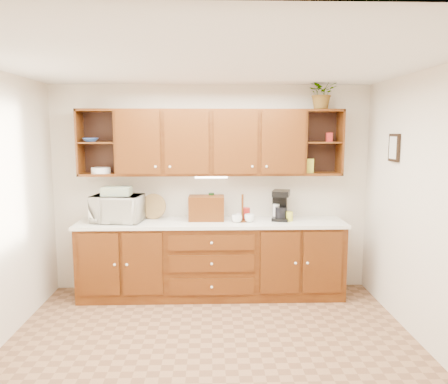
{
  "coord_description": "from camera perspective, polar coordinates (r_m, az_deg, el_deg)",
  "views": [
    {
      "loc": [
        -0.01,
        -3.78,
        2.03
      ],
      "look_at": [
        0.14,
        1.15,
        1.34
      ],
      "focal_mm": 35.0,
      "sensor_mm": 36.0,
      "label": 1
    }
  ],
  "objects": [
    {
      "name": "wicker_basket",
      "position": [
        5.42,
        -13.68,
        -3.16
      ],
      "size": [
        0.27,
        0.27,
        0.13
      ],
      "primitive_type": "cylinder",
      "rotation": [
        0.0,
        0.0,
        0.12
      ],
      "color": "olive",
      "rests_on": "countertop"
    },
    {
      "name": "pantry_box_red",
      "position": [
        5.55,
        13.58,
        6.98
      ],
      "size": [
        0.08,
        0.07,
        0.11
      ],
      "primitive_type": "cube",
      "rotation": [
        0.0,
        0.0,
        -0.1
      ],
      "color": "#AB1D18",
      "rests_on": "upper_cabinets"
    },
    {
      "name": "base_cabinets",
      "position": [
        5.46,
        -1.63,
        -8.85
      ],
      "size": [
        3.2,
        0.6,
        0.9
      ],
      "primitive_type": "cube",
      "color": "#3C1806",
      "rests_on": "floor"
    },
    {
      "name": "floor",
      "position": [
        4.28,
        -1.55,
        -20.29
      ],
      "size": [
        4.0,
        4.0,
        0.0
      ],
      "primitive_type": "plane",
      "color": "#8E6341",
      "rests_on": "ground"
    },
    {
      "name": "microwave",
      "position": [
        5.42,
        -13.75,
        -2.11
      ],
      "size": [
        0.63,
        0.47,
        0.32
      ],
      "primitive_type": "imported",
      "rotation": [
        0.0,
        0.0,
        -0.13
      ],
      "color": "white",
      "rests_on": "countertop"
    },
    {
      "name": "upper_cabinets",
      "position": [
        5.37,
        -1.59,
        6.51
      ],
      "size": [
        3.2,
        0.33,
        0.8
      ],
      "color": "#3C1806",
      "rests_on": "back_wall"
    },
    {
      "name": "coffee_maker",
      "position": [
        5.42,
        7.41,
        -1.78
      ],
      "size": [
        0.26,
        0.3,
        0.37
      ],
      "rotation": [
        0.0,
        0.0,
        -0.27
      ],
      "color": "black",
      "rests_on": "countertop"
    },
    {
      "name": "undercabinet_light",
      "position": [
        5.34,
        -1.68,
        1.95
      ],
      "size": [
        0.4,
        0.05,
        0.02
      ],
      "primitive_type": "cube",
      "color": "white",
      "rests_on": "upper_cabinets"
    },
    {
      "name": "mug_tree",
      "position": [
        5.3,
        2.42,
        -3.33
      ],
      "size": [
        0.31,
        0.3,
        0.33
      ],
      "rotation": [
        0.0,
        0.0,
        -0.39
      ],
      "color": "#3C1806",
      "rests_on": "countertop"
    },
    {
      "name": "potted_plant",
      "position": [
        5.51,
        12.72,
        12.53
      ],
      "size": [
        0.39,
        0.35,
        0.39
      ],
      "primitive_type": "imported",
      "rotation": [
        0.0,
        0.0,
        0.13
      ],
      "color": "#999999",
      "rests_on": "upper_cabinets"
    },
    {
      "name": "canister_red",
      "position": [
        5.37,
        2.86,
        -2.89
      ],
      "size": [
        0.12,
        0.12,
        0.16
      ],
      "primitive_type": "cylinder",
      "rotation": [
        0.0,
        0.0,
        -0.15
      ],
      "color": "#AB1D18",
      "rests_on": "countertop"
    },
    {
      "name": "wine_bottle",
      "position": [
        5.45,
        -1.65,
        -1.81
      ],
      "size": [
        0.09,
        0.09,
        0.33
      ],
      "primitive_type": "cylinder",
      "rotation": [
        0.0,
        0.0,
        0.39
      ],
      "color": "black",
      "rests_on": "countertop"
    },
    {
      "name": "pantry_box_yellow",
      "position": [
        5.49,
        11.16,
        3.38
      ],
      "size": [
        0.11,
        0.09,
        0.17
      ],
      "primitive_type": "cube",
      "rotation": [
        0.0,
        0.0,
        -0.23
      ],
      "color": "gold",
      "rests_on": "upper_cabinets"
    },
    {
      "name": "back_wall",
      "position": [
        5.57,
        -1.68,
        0.45
      ],
      "size": [
        4.0,
        0.0,
        4.0
      ],
      "primitive_type": "plane",
      "rotation": [
        1.57,
        0.0,
        0.0
      ],
      "color": "beige",
      "rests_on": "floor"
    },
    {
      "name": "bowl_stack",
      "position": [
        5.53,
        -17.05,
        6.53
      ],
      "size": [
        0.23,
        0.23,
        0.05
      ],
      "primitive_type": "imported",
      "rotation": [
        0.0,
        0.0,
        0.22
      ],
      "color": "#2A4D9A",
      "rests_on": "upper_cabinets"
    },
    {
      "name": "framed_picture",
      "position": [
        5.08,
        21.35,
        5.41
      ],
      "size": [
        0.03,
        0.24,
        0.3
      ],
      "primitive_type": "cube",
      "color": "black",
      "rests_on": "right_wall"
    },
    {
      "name": "ceiling",
      "position": [
        3.82,
        -1.7,
        16.58
      ],
      "size": [
        4.0,
        4.0,
        0.0
      ],
      "primitive_type": "plane",
      "rotation": [
        3.14,
        0.0,
        0.0
      ],
      "color": "white",
      "rests_on": "back_wall"
    },
    {
      "name": "bread_box",
      "position": [
        5.37,
        -2.32,
        -2.1
      ],
      "size": [
        0.43,
        0.27,
        0.3
      ],
      "primitive_type": "cube",
      "rotation": [
        0.0,
        0.0,
        -0.01
      ],
      "color": "#3C1806",
      "rests_on": "countertop"
    },
    {
      "name": "plate_stack",
      "position": [
        5.52,
        -15.78,
        2.74
      ],
      "size": [
        0.28,
        0.28,
        0.07
      ],
      "primitive_type": "cylinder",
      "rotation": [
        0.0,
        0.0,
        -0.27
      ],
      "color": "white",
      "rests_on": "upper_cabinets"
    },
    {
      "name": "canister_yellow",
      "position": [
        5.38,
        8.55,
        -3.17
      ],
      "size": [
        0.1,
        0.1,
        0.12
      ],
      "primitive_type": "cylinder",
      "rotation": [
        0.0,
        0.0,
        -0.31
      ],
      "color": "gold",
      "rests_on": "countertop"
    },
    {
      "name": "towel_stack",
      "position": [
        5.39,
        -13.82,
        0.11
      ],
      "size": [
        0.34,
        0.26,
        0.1
      ],
      "primitive_type": "cube",
      "rotation": [
        0.0,
        0.0,
        -0.03
      ],
      "color": "#D5CC64",
      "rests_on": "microwave"
    },
    {
      "name": "woven_tray",
      "position": [
        5.55,
        -9.17,
        -3.36
      ],
      "size": [
        0.33,
        0.14,
        0.31
      ],
      "primitive_type": "cylinder",
      "rotation": [
        1.36,
        0.0,
        -0.18
      ],
      "color": "olive",
      "rests_on": "countertop"
    },
    {
      "name": "right_wall",
      "position": [
        4.34,
        25.86,
        -2.5
      ],
      "size": [
        0.0,
        3.5,
        3.5
      ],
      "primitive_type": "plane",
      "rotation": [
        1.57,
        0.0,
        -1.57
      ],
      "color": "beige",
      "rests_on": "floor"
    },
    {
      "name": "canister_white",
      "position": [
        5.46,
        6.81,
        -2.57
      ],
      "size": [
        0.09,
        0.09,
        0.19
      ],
      "primitive_type": "cylinder",
      "rotation": [
        0.0,
        0.0,
        0.09
      ],
      "color": "white",
      "rests_on": "countertop"
    },
    {
      "name": "countertop",
      "position": [
        5.33,
        -1.65,
        -4.04
      ],
      "size": [
        3.24,
        0.64,
        0.04
      ],
      "primitive_type": "cube",
      "color": "white",
      "rests_on": "base_cabinets"
    }
  ]
}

